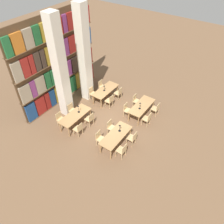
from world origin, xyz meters
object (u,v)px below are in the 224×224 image
Objects in this scene: desk_lamp_3 at (104,87)px; reading_table_0 at (116,136)px; chair_3 at (111,127)px; reading_table_1 at (142,107)px; chair_8 at (79,129)px; reading_table_2 at (75,116)px; chair_9 at (60,119)px; chair_4 at (147,119)px; chair_14 at (119,93)px; pillar_left at (60,70)px; pillar_center at (84,56)px; chair_12 at (110,101)px; chair_11 at (72,110)px; desk_lamp_2 at (78,108)px; chair_0 at (122,150)px; chair_2 at (133,138)px; chair_6 at (156,109)px; chair_10 at (90,119)px; desk_lamp_0 at (120,127)px; chair_1 at (100,138)px; chair_7 at (136,100)px; chair_13 at (93,93)px; chair_15 at (102,86)px; reading_table_3 at (105,91)px; chair_5 at (127,110)px; desk_lamp_1 at (140,104)px.

reading_table_0 is at bearing -134.59° from desk_lamp_3.
reading_table_1 is (2.28, -0.62, 0.19)m from chair_3.
reading_table_2 is at bearing 53.13° from chair_8.
desk_lamp_3 is (3.36, -0.63, 0.54)m from chair_9.
chair_4 is 1.00× the size of chair_14.
pillar_left is at bearing 61.39° from chair_8.
pillar_center is 3.12m from chair_12.
desk_lamp_3 reaches higher than chair_4.
chair_11 is 0.93m from desk_lamp_2.
chair_14 is (3.84, 2.79, 0.00)m from chair_0.
chair_2 is at bearing 0.00° from chair_0.
desk_lamp_2 is (-3.13, 3.36, 0.61)m from chair_6.
reading_table_0 is 3.49m from chair_9.
chair_8 is 1.00× the size of chair_10.
desk_lamp_2 is (-2.14, -1.19, -1.92)m from pillar_center.
chair_6 is 1.00× the size of chair_10.
chair_10 and chair_14 have the same top height.
chair_0 is 3.46m from reading_table_2.
chair_2 is at bearing -73.74° from desk_lamp_0.
chair_1 is at bearing -153.57° from chair_12.
chair_0 is 3.37m from reading_table_1.
chair_7 and chair_13 have the same top height.
chair_9 is 1.00× the size of chair_12.
desk_lamp_0 is at bearing 40.87° from chair_0.
chair_1 is 1.00× the size of chair_8.
chair_3 is 1.78× the size of desk_lamp_2.
chair_2 is at bearing -67.45° from chair_8.
reading_table_3 is at bearing 53.58° from chair_15.
chair_0 is at bearing 27.81° from chair_5.
pillar_center is 4.33m from chair_8.
chair_8 is at bearing -18.19° from chair_7.
chair_15 is (3.15, 0.74, -0.61)m from desk_lamp_2.
reading_table_1 is at bearing 80.67° from chair_15.
chair_11 is (-1.91, 2.68, 0.00)m from chair_5.
chair_9 is at bearing 134.35° from chair_6.
desk_lamp_1 is at bearing 107.70° from chair_5.
chair_11 is (-2.45, 3.37, -0.19)m from reading_table_1.
reading_table_2 is at bearing -73.14° from chair_3.
chair_12 is at bearing -94.89° from chair_5.
chair_2 is at bearing -123.57° from chair_12.
chair_9 reaches higher than reading_table_2.
desk_lamp_0 is at bearing -91.17° from pillar_left.
chair_4 is 4.12m from reading_table_2.
chair_15 is (2.84, 2.79, 0.00)m from chair_3.
chair_10 is (-1.91, 1.30, 0.00)m from chair_5.
chair_6 is (2.83, 0.07, 0.00)m from chair_2.
desk_lamp_2 is 0.56× the size of chair_12.
chair_7 reaches higher than reading_table_2.
chair_11 is (0.45, 0.69, -0.19)m from reading_table_2.
chair_2 is 3.49m from desk_lamp_2.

